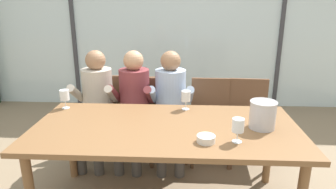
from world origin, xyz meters
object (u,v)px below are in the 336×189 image
object	(u,v)px
person_pale_blue_shirt	(171,101)
wine_glass_center_pour	(238,126)
chair_near_curtain	(102,110)
tasting_bowl	(206,139)
wine_glass_near_bucket	(186,96)
wine_glass_by_left_taster	(65,96)
ice_bucket_primary	(263,114)
chair_left_of_center	(138,112)
chair_near_window_right	(248,114)
person_beige_jumper	(96,100)
dining_table	(166,134)
chair_center	(167,111)
chair_right_of_center	(210,113)
person_maroon_top	(133,100)

from	to	relation	value
person_pale_blue_shirt	wine_glass_center_pour	xyz separation A→B (m)	(0.51, -1.04, 0.17)
chair_near_curtain	tasting_bowl	bearing A→B (deg)	-53.63
wine_glass_near_bucket	wine_glass_by_left_taster	bearing A→B (deg)	-178.58
chair_near_curtain	ice_bucket_primary	bearing A→B (deg)	-36.82
wine_glass_by_left_taster	chair_left_of_center	bearing A→B (deg)	42.52
chair_near_window_right	tasting_bowl	distance (m)	1.32
chair_left_of_center	person_beige_jumper	bearing A→B (deg)	-162.79
chair_near_curtain	wine_glass_by_left_taster	world-z (taller)	wine_glass_by_left_taster
dining_table	ice_bucket_primary	distance (m)	0.77
chair_center	chair_left_of_center	bearing A→B (deg)	-176.95
chair_right_of_center	tasting_bowl	bearing A→B (deg)	-95.93
chair_center	person_beige_jumper	size ratio (longest dim) A/B	0.73
chair_near_window_right	person_pale_blue_shirt	size ratio (longest dim) A/B	0.73
chair_near_window_right	wine_glass_near_bucket	size ratio (longest dim) A/B	5.06
person_maroon_top	chair_near_curtain	bearing A→B (deg)	160.60
chair_left_of_center	wine_glass_by_left_taster	world-z (taller)	wine_glass_by_left_taster
person_maroon_top	tasting_bowl	distance (m)	1.26
chair_right_of_center	chair_near_window_right	bearing A→B (deg)	0.31
tasting_bowl	wine_glass_near_bucket	xyz separation A→B (m)	(-0.14, 0.66, 0.10)
person_beige_jumper	wine_glass_near_bucket	distance (m)	1.04
person_maroon_top	wine_glass_near_bucket	distance (m)	0.70
chair_left_of_center	chair_center	size ratio (longest dim) A/B	1.00
chair_right_of_center	wine_glass_center_pour	world-z (taller)	wine_glass_center_pour
person_pale_blue_shirt	ice_bucket_primary	size ratio (longest dim) A/B	5.52
chair_near_curtain	wine_glass_center_pour	bearing A→B (deg)	-47.95
person_beige_jumper	chair_near_window_right	bearing A→B (deg)	5.73
chair_left_of_center	chair_center	world-z (taller)	same
chair_right_of_center	wine_glass_by_left_taster	bearing A→B (deg)	-158.04
wine_glass_near_bucket	wine_glass_center_pour	size ratio (longest dim) A/B	1.00
person_maroon_top	ice_bucket_primary	bearing A→B (deg)	-30.57
person_maroon_top	wine_glass_center_pour	distance (m)	1.39
ice_bucket_primary	wine_glass_center_pour	xyz separation A→B (m)	(-0.23, -0.26, 0.01)
dining_table	wine_glass_by_left_taster	bearing A→B (deg)	159.14
chair_center	tasting_bowl	bearing A→B (deg)	-80.64
person_beige_jumper	tasting_bowl	world-z (taller)	person_beige_jumper
chair_center	chair_right_of_center	bearing A→B (deg)	-11.65
person_maroon_top	wine_glass_near_bucket	size ratio (longest dim) A/B	6.90
person_pale_blue_shirt	ice_bucket_primary	xyz separation A→B (m)	(0.74, -0.78, 0.17)
wine_glass_near_bucket	chair_near_curtain	bearing A→B (deg)	149.13
chair_near_curtain	wine_glass_by_left_taster	bearing A→B (deg)	-111.38
person_pale_blue_shirt	tasting_bowl	distance (m)	1.10
chair_near_curtain	person_pale_blue_shirt	size ratio (longest dim) A/B	0.73
wine_glass_by_left_taster	chair_right_of_center	bearing A→B (deg)	21.38
ice_bucket_primary	chair_right_of_center	bearing A→B (deg)	109.28
chair_left_of_center	chair_center	bearing A→B (deg)	11.35
chair_right_of_center	wine_glass_center_pour	size ratio (longest dim) A/B	5.06
dining_table	ice_bucket_primary	xyz separation A→B (m)	(0.75, -0.00, 0.18)
chair_center	chair_right_of_center	size ratio (longest dim) A/B	1.00
wine_glass_by_left_taster	person_beige_jumper	bearing A→B (deg)	69.39
chair_left_of_center	tasting_bowl	world-z (taller)	chair_left_of_center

